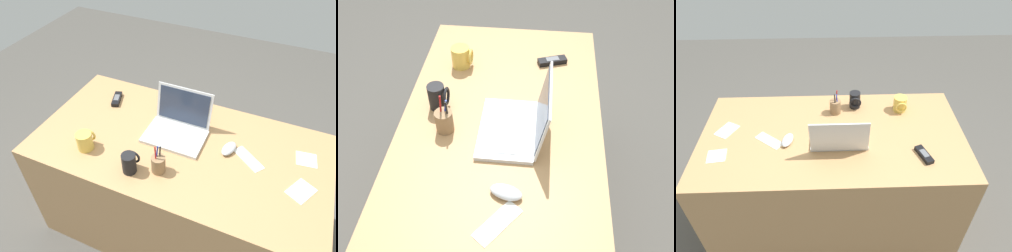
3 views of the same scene
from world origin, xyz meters
The scene contains 9 objects.
ground_plane centered at (0.00, 0.00, 0.00)m, with size 6.00×6.00×0.00m, color #4C4944.
desk centered at (0.00, 0.00, 0.38)m, with size 1.56×0.81×0.75m, color tan.
laptop centered at (-0.04, 0.08, 0.80)m, with size 0.33×0.27×0.23m.
computer_mouse centered at (0.26, 0.06, 0.77)m, with size 0.06×0.11×0.03m, color silver.
coffee_mug_white centered at (-0.15, -0.27, 0.81)m, with size 0.08×0.08×0.11m.
coffee_mug_tall centered at (-0.44, -0.22, 0.80)m, with size 0.08×0.10×0.10m.
cordless_phone centered at (-0.50, 0.20, 0.77)m, with size 0.09×0.14×0.03m.
pen_holder centered at (-0.02, -0.21, 0.80)m, with size 0.07×0.07×0.17m.
paper_note_right centered at (0.37, 0.04, 0.75)m, with size 0.18×0.06×0.00m, color white.
Camera 2 is at (0.98, 0.13, 1.84)m, focal length 40.41 mm.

